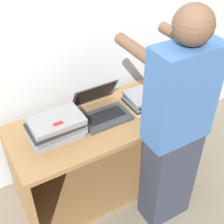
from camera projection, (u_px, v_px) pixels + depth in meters
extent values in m
plane|color=#756B5B|center=(125.00, 206.00, 2.46)|extent=(12.00, 12.00, 0.00)
cube|color=silver|center=(77.00, 31.00, 2.19)|extent=(8.00, 0.05, 2.40)
cube|color=olive|center=(106.00, 120.00, 2.25)|extent=(1.40, 0.59, 0.04)
cube|color=olive|center=(107.00, 179.00, 2.65)|extent=(1.40, 0.59, 0.04)
cube|color=olive|center=(21.00, 188.00, 2.18)|extent=(0.04, 0.59, 0.61)
cube|color=olive|center=(175.00, 124.00, 2.72)|extent=(0.04, 0.59, 0.61)
cube|color=olive|center=(90.00, 132.00, 2.64)|extent=(1.33, 0.04, 0.61)
cube|color=#333338|center=(106.00, 117.00, 2.23)|extent=(0.34, 0.22, 0.02)
cube|color=black|center=(105.00, 116.00, 2.23)|extent=(0.28, 0.12, 0.00)
cube|color=#333338|center=(94.00, 94.00, 2.28)|extent=(0.34, 0.11, 0.20)
cube|color=black|center=(95.00, 94.00, 2.27)|extent=(0.30, 0.10, 0.17)
cube|color=gray|center=(55.00, 135.00, 2.08)|extent=(0.35, 0.23, 0.02)
cube|color=gray|center=(55.00, 133.00, 2.07)|extent=(0.35, 0.24, 0.02)
cube|color=gray|center=(57.00, 130.00, 2.06)|extent=(0.35, 0.23, 0.02)
cube|color=slate|center=(57.00, 128.00, 2.04)|extent=(0.35, 0.24, 0.02)
cube|color=#232326|center=(54.00, 126.00, 2.03)|extent=(0.35, 0.23, 0.02)
cube|color=gray|center=(56.00, 122.00, 2.02)|extent=(0.35, 0.23, 0.02)
cube|color=gray|center=(56.00, 120.00, 2.01)|extent=(0.35, 0.23, 0.02)
cube|color=#B7B7BC|center=(149.00, 102.00, 2.38)|extent=(0.35, 0.23, 0.02)
cube|color=#232326|center=(148.00, 99.00, 2.37)|extent=(0.35, 0.23, 0.02)
cube|color=gray|center=(149.00, 97.00, 2.35)|extent=(0.35, 0.22, 0.02)
cube|color=#232326|center=(150.00, 95.00, 2.34)|extent=(0.35, 0.24, 0.02)
cube|color=gray|center=(149.00, 93.00, 2.32)|extent=(0.35, 0.24, 0.02)
cube|color=#2D3342|center=(168.00, 177.00, 2.19)|extent=(0.34, 0.20, 0.78)
cube|color=#38609E|center=(182.00, 95.00, 1.76)|extent=(0.40, 0.20, 0.62)
sphere|color=brown|center=(193.00, 25.00, 1.50)|extent=(0.21, 0.21, 0.21)
cylinder|color=brown|center=(134.00, 49.00, 1.74)|extent=(0.07, 0.32, 0.07)
cylinder|color=brown|center=(179.00, 36.00, 1.87)|extent=(0.07, 0.32, 0.07)
cube|color=red|center=(58.00, 123.00, 1.96)|extent=(0.06, 0.02, 0.01)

